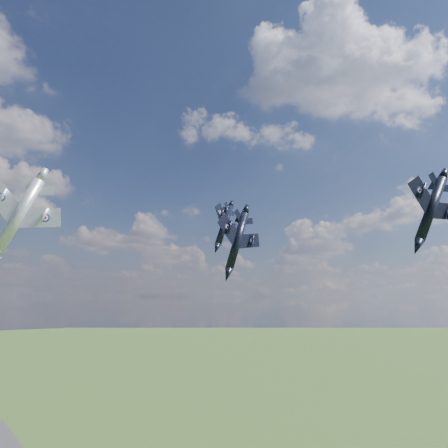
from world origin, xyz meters
TOP-DOWN VIEW (x-y plane):
  - jet_lead_navy at (7.32, 14.07)m, footprint 11.08×14.42m
  - jet_right_navy at (16.55, -14.12)m, footprint 12.48×14.85m
  - jet_high_navy at (22.58, 39.39)m, footprint 16.21×18.48m
  - jet_left_silver at (-24.71, 21.43)m, footprint 16.98×19.31m

SIDE VIEW (x-z plane):
  - jet_lead_navy at x=7.32m, z-range 76.60..82.70m
  - jet_left_silver at x=-24.71m, z-range 77.50..85.24m
  - jet_right_navy at x=16.55m, z-range 78.07..84.73m
  - jet_high_navy at x=22.58m, z-range 82.98..91.19m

